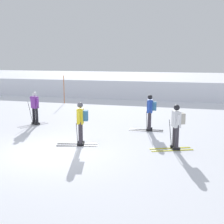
{
  "coord_description": "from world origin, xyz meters",
  "views": [
    {
      "loc": [
        4.84,
        -9.22,
        3.42
      ],
      "look_at": [
        1.43,
        3.71,
        0.9
      ],
      "focal_mm": 46.67,
      "sensor_mm": 36.0,
      "label": 1
    }
  ],
  "objects_px": {
    "skier_blue": "(150,111)",
    "skier_white": "(177,125)",
    "skier_yellow": "(81,121)",
    "trail_marker_pole": "(64,90)",
    "skier_purple": "(35,107)"
  },
  "relations": [
    {
      "from": "skier_blue",
      "to": "skier_white",
      "type": "height_order",
      "value": "same"
    },
    {
      "from": "skier_blue",
      "to": "skier_yellow",
      "type": "distance_m",
      "value": 3.79
    },
    {
      "from": "trail_marker_pole",
      "to": "skier_white",
      "type": "bearing_deg",
      "value": -47.03
    },
    {
      "from": "skier_white",
      "to": "skier_purple",
      "type": "distance_m",
      "value": 7.55
    },
    {
      "from": "skier_purple",
      "to": "skier_yellow",
      "type": "bearing_deg",
      "value": -37.45
    },
    {
      "from": "trail_marker_pole",
      "to": "skier_blue",
      "type": "bearing_deg",
      "value": -42.33
    },
    {
      "from": "skier_blue",
      "to": "skier_yellow",
      "type": "height_order",
      "value": "same"
    },
    {
      "from": "skier_white",
      "to": "trail_marker_pole",
      "type": "xyz_separation_m",
      "value": [
        -8.67,
        9.31,
        0.09
      ]
    },
    {
      "from": "trail_marker_pole",
      "to": "skier_yellow",
      "type": "bearing_deg",
      "value": -62.56
    },
    {
      "from": "skier_blue",
      "to": "trail_marker_pole",
      "type": "height_order",
      "value": "trail_marker_pole"
    },
    {
      "from": "skier_purple",
      "to": "trail_marker_pole",
      "type": "bearing_deg",
      "value": 102.08
    },
    {
      "from": "skier_purple",
      "to": "skier_white",
      "type": "bearing_deg",
      "value": -17.98
    },
    {
      "from": "skier_yellow",
      "to": "skier_purple",
      "type": "height_order",
      "value": "same"
    },
    {
      "from": "skier_blue",
      "to": "skier_yellow",
      "type": "xyz_separation_m",
      "value": [
        -2.32,
        -3.0,
        -0.0
      ]
    },
    {
      "from": "skier_blue",
      "to": "skier_white",
      "type": "distance_m",
      "value": 2.93
    }
  ]
}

